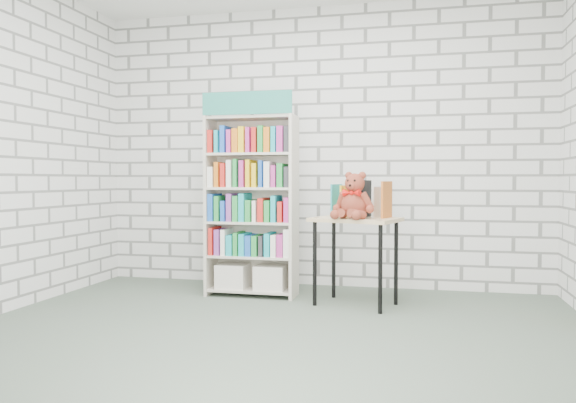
# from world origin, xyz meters

# --- Properties ---
(ground) EXTENTS (4.50, 4.50, 0.00)m
(ground) POSITION_xyz_m (0.00, 0.00, 0.00)
(ground) COLOR #495649
(ground) RESTS_ON ground
(room_shell) EXTENTS (4.52, 4.02, 2.81)m
(room_shell) POSITION_xyz_m (0.00, 0.00, 1.78)
(room_shell) COLOR silver
(room_shell) RESTS_ON ground
(bookshelf) EXTENTS (0.83, 0.32, 1.85)m
(bookshelf) POSITION_xyz_m (-0.51, 1.36, 0.85)
(bookshelf) COLOR beige
(bookshelf) RESTS_ON ground
(display_table) EXTENTS (0.81, 0.66, 0.75)m
(display_table) POSITION_xyz_m (0.47, 1.17, 0.64)
(display_table) COLOR tan
(display_table) RESTS_ON ground
(table_books) EXTENTS (0.53, 0.35, 0.29)m
(table_books) POSITION_xyz_m (0.50, 1.28, 0.89)
(table_books) COLOR teal
(table_books) RESTS_ON display_table
(teddy_bear) EXTENTS (0.35, 0.35, 0.39)m
(teddy_bear) POSITION_xyz_m (0.46, 1.06, 0.90)
(teddy_bear) COLOR maroon
(teddy_bear) RESTS_ON display_table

